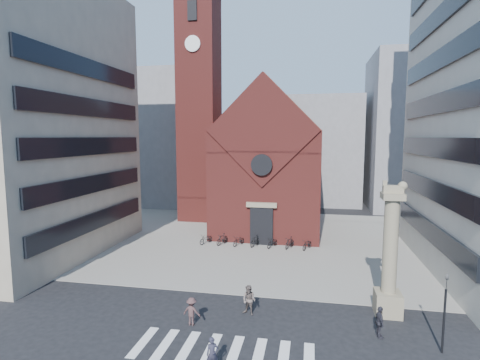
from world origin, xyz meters
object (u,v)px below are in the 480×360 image
object	(u,v)px
lion_column	(390,262)
traffic_light	(445,312)
pedestrian_2	(380,322)
pedestrian_0	(212,354)
scooter_0	(206,239)
pedestrian_1	(249,300)

from	to	relation	value
lion_column	traffic_light	xyz separation A→B (m)	(1.99, -4.00, -1.17)
traffic_light	pedestrian_2	world-z (taller)	traffic_light
lion_column	pedestrian_0	world-z (taller)	lion_column
scooter_0	pedestrian_0	bearing A→B (deg)	-49.34
pedestrian_0	traffic_light	bearing A→B (deg)	-6.13
scooter_0	pedestrian_1	bearing A→B (deg)	-40.50
pedestrian_0	scooter_0	size ratio (longest dim) A/B	0.83
pedestrian_0	scooter_0	bearing A→B (deg)	83.06
pedestrian_0	pedestrian_1	xyz separation A→B (m)	(0.83, 5.98, 0.14)
pedestrian_1	pedestrian_2	world-z (taller)	pedestrian_1
pedestrian_0	pedestrian_1	bearing A→B (deg)	58.42
pedestrian_0	pedestrian_2	xyz separation A→B (m)	(8.56, 4.63, 0.10)
pedestrian_0	pedestrian_2	bearing A→B (deg)	4.70
pedestrian_1	lion_column	bearing A→B (deg)	31.36
pedestrian_0	scooter_0	distance (m)	21.68
traffic_light	scooter_0	bearing A→B (deg)	136.21
lion_column	pedestrian_1	bearing A→B (deg)	-169.09
lion_column	pedestrian_0	size ratio (longest dim) A/B	5.30
pedestrian_0	pedestrian_2	size ratio (longest dim) A/B	0.89
pedestrian_2	lion_column	bearing A→B (deg)	-26.78
scooter_0	pedestrian_2	bearing A→B (deg)	-23.54
lion_column	scooter_0	distance (m)	20.74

